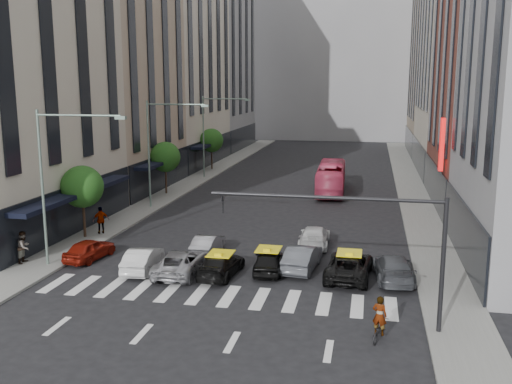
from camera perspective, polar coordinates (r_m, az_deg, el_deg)
The scene contains 33 objects.
ground at distance 28.11m, azimuth -4.69°, elevation -11.35°, with size 160.00×160.00×0.00m, color black.
sidewalk_left at distance 59.06m, azimuth -7.33°, elevation 0.53°, with size 3.00×96.00×0.15m, color slate.
sidewalk_right at distance 56.11m, azimuth 15.51°, elevation -0.33°, with size 3.00×96.00×0.15m, color slate.
building_left_a at distance 43.57m, azimuth -23.35°, elevation 14.49°, with size 8.00×18.00×28.00m, color beige.
building_left_b at distance 58.31m, azimuth -13.51°, elevation 11.97°, with size 8.00×16.00×24.00m, color tan.
building_left_c at distance 75.39m, azimuth -7.74°, elevation 16.44°, with size 8.00×20.00×36.00m, color beige.
building_left_d at distance 93.30m, azimuth -3.76°, elevation 13.59°, with size 8.00×18.00×30.00m, color gray.
building_right_b at distance 52.89m, azimuth 22.55°, elevation 12.67°, with size 8.00×18.00×26.00m, color brown.
building_right_d at distance 90.53m, azimuth 18.05°, elevation 12.53°, with size 8.00×18.00×28.00m, color tan.
building_far at distance 110.45m, azimuth 7.91°, elevation 14.65°, with size 30.00×10.00×36.00m, color gray.
tree_near at distance 40.48m, azimuth -16.98°, elevation 0.50°, with size 2.88×2.88×4.95m.
tree_mid at distance 54.89m, azimuth -9.06°, elevation 3.48°, with size 2.88×2.88×4.95m.
tree_far at distance 70.00m, azimuth -4.47°, elevation 5.17°, with size 2.88×2.88×4.95m.
streetlamp_near at distance 34.12m, azimuth -19.35°, elevation 2.33°, with size 5.38×0.25×9.00m.
streetlamp_mid at distance 48.44m, azimuth -9.67°, elevation 5.16°, with size 5.38×0.25×9.00m.
streetlamp_far at distance 63.57m, azimuth -4.46°, elevation 6.62°, with size 5.38×0.25×9.00m.
traffic_signal at distance 24.74m, azimuth 11.88°, elevation -3.75°, with size 10.10×0.20×6.00m.
liberty_sign at distance 45.49m, azimuth 18.09°, elevation 4.54°, with size 0.30×0.70×4.00m.
car_red at distance 36.25m, azimuth -16.32°, elevation -5.52°, with size 1.54×3.83×1.30m, color maroon.
car_white_front at distance 33.44m, azimuth -11.24°, elevation -6.61°, with size 1.44×4.14×1.36m, color silver.
car_silver at distance 32.59m, azimuth -7.59°, elevation -6.98°, with size 2.23×4.84×1.34m, color #999A9E.
taxi_left at distance 32.05m, azimuth -3.53°, elevation -7.29°, with size 1.77×4.36×1.27m, color black.
taxi_center at distance 32.54m, azimuth 1.26°, elevation -6.91°, with size 1.58×3.94×1.34m, color black.
car_grey_mid at distance 33.09m, azimuth 4.65°, elevation -6.53°, with size 1.55×4.45×1.47m, color #474A50.
taxi_right at distance 32.08m, azimuth 9.29°, elevation -7.27°, with size 2.33×5.06×1.40m, color black.
car_grey_curb at distance 32.21m, azimuth 13.58°, elevation -7.37°, with size 1.95×4.80×1.39m, color #43464B.
car_row2_left at distance 36.05m, azimuth -4.85°, elevation -5.23°, with size 1.33×3.82×1.26m, color gray.
car_row2_right at distance 37.74m, azimuth 5.86°, elevation -4.44°, with size 1.89×4.66×1.35m, color silver.
bus at distance 55.85m, azimuth 7.52°, elevation 1.39°, with size 2.48×10.62×2.96m, color #C3395A.
motorcycle at distance 25.07m, azimuth 12.19°, elevation -13.39°, with size 0.56×1.61×0.84m, color black.
rider at distance 24.58m, azimuth 12.31°, elevation -10.69°, with size 0.62×0.40×1.69m, color gray.
pedestrian_near at distance 36.37m, azimuth -22.20°, elevation -5.11°, with size 0.92×0.72×1.90m, color gray.
pedestrian_far at distance 41.54m, azimuth -15.24°, elevation -2.73°, with size 1.12×0.47×1.92m, color gray.
Camera 1 is at (7.38, -24.95, 10.64)m, focal length 40.00 mm.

